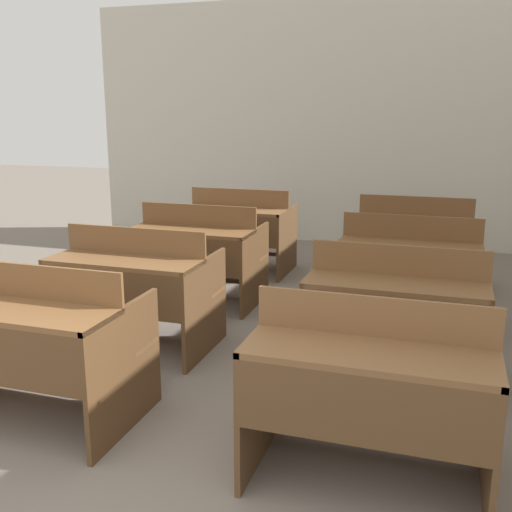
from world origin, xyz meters
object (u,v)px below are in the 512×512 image
object	(u,v)px
bench_second_right	(396,312)
bench_third_left	(197,252)
bench_front_left	(35,341)
bench_back_right	(414,240)
bench_front_right	(370,387)
bench_second_left	(135,286)
bench_third_right	(409,268)
bench_back_left	(239,229)

from	to	relation	value
bench_second_right	bench_third_left	distance (m)	2.16
bench_front_left	bench_back_right	bearing A→B (deg)	61.57
bench_front_left	bench_back_right	xyz separation A→B (m)	(1.82, 3.37, 0.00)
bench_front_left	bench_front_right	distance (m)	1.83
bench_second_left	bench_back_right	distance (m)	2.90
bench_third_right	bench_second_right	bearing A→B (deg)	-90.21
bench_back_left	bench_third_left	bearing A→B (deg)	-89.39
bench_front_right	bench_third_right	world-z (taller)	same
bench_front_left	bench_back_right	size ratio (longest dim) A/B	1.00
bench_front_right	bench_second_left	distance (m)	2.14
bench_second_left	bench_third_right	xyz separation A→B (m)	(1.85, 1.14, 0.00)
bench_front_right	bench_back_left	distance (m)	3.86
bench_second_left	bench_third_left	xyz separation A→B (m)	(0.00, 1.13, 0.00)
bench_front_left	bench_second_right	xyz separation A→B (m)	(1.85, 1.10, 0.00)
bench_second_right	bench_back_right	size ratio (longest dim) A/B	1.00
bench_back_left	bench_back_right	world-z (taller)	same
bench_front_right	bench_second_right	size ratio (longest dim) A/B	1.00
bench_front_left	bench_third_right	bearing A→B (deg)	50.43
bench_front_left	bench_front_right	size ratio (longest dim) A/B	1.00
bench_third_left	bench_third_right	world-z (taller)	same
bench_front_right	bench_back_left	xyz separation A→B (m)	(-1.84, 3.39, 0.00)
bench_second_right	bench_back_right	bearing A→B (deg)	90.68
bench_front_right	bench_second_right	world-z (taller)	same
bench_front_left	bench_back_left	bearing A→B (deg)	90.09
bench_front_left	bench_back_left	xyz separation A→B (m)	(-0.01, 3.38, 0.00)
bench_front_left	bench_third_left	xyz separation A→B (m)	(0.01, 2.24, 0.00)
bench_third_right	bench_back_right	xyz separation A→B (m)	(-0.03, 1.13, 0.00)
bench_second_right	bench_third_left	size ratio (longest dim) A/B	1.00
bench_front_left	bench_second_right	distance (m)	2.15
bench_second_right	bench_third_right	xyz separation A→B (m)	(0.00, 1.14, 0.00)
bench_second_left	bench_back_left	xyz separation A→B (m)	(-0.01, 2.28, 0.00)
bench_front_left	bench_second_right	size ratio (longest dim) A/B	1.00
bench_second_right	bench_back_right	distance (m)	2.27
bench_front_right	bench_back_right	world-z (taller)	same
bench_front_left	bench_third_right	size ratio (longest dim) A/B	1.00
bench_second_left	bench_third_left	distance (m)	1.13
bench_back_left	bench_back_right	bearing A→B (deg)	-0.47
bench_front_left	bench_back_left	world-z (taller)	same
bench_third_left	bench_back_right	xyz separation A→B (m)	(1.82, 1.13, 0.00)
bench_third_left	bench_front_left	bearing A→B (deg)	-90.17
bench_front_left	bench_third_left	distance (m)	2.24
bench_front_left	bench_front_right	world-z (taller)	same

